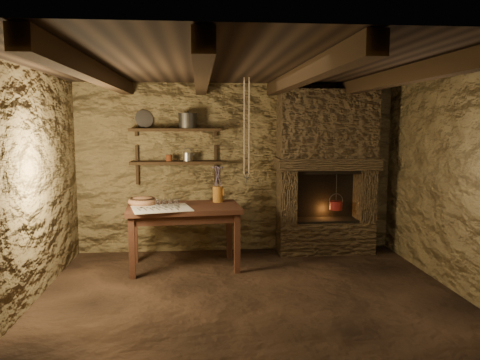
{
  "coord_description": "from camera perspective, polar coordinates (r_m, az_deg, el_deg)",
  "views": [
    {
      "loc": [
        -0.53,
        -4.66,
        1.85
      ],
      "look_at": [
        -0.05,
        0.9,
        1.16
      ],
      "focal_mm": 35.0,
      "sensor_mm": 36.0,
      "label": 1
    }
  ],
  "objects": [
    {
      "name": "wooden_bowl",
      "position": [
        6.11,
        -11.81,
        -2.58
      ],
      "size": [
        0.38,
        0.38,
        0.13
      ],
      "primitive_type": "ellipsoid",
      "rotation": [
        0.0,
        0.0,
        -0.04
      ],
      "color": "#9E6744",
      "rests_on": "work_table"
    },
    {
      "name": "beam_mid_left",
      "position": [
        4.68,
        -4.71,
        12.65
      ],
      "size": [
        0.14,
        3.95,
        0.16
      ],
      "primitive_type": "cube",
      "color": "black",
      "rests_on": "ceiling"
    },
    {
      "name": "back_wall",
      "position": [
        6.71,
        -0.43,
        1.47
      ],
      "size": [
        4.5,
        0.04,
        2.4
      ],
      "primitive_type": "cube",
      "color": "#4F3F25",
      "rests_on": "floor"
    },
    {
      "name": "right_wall",
      "position": [
        5.46,
        25.66,
        -0.5
      ],
      "size": [
        0.04,
        4.0,
        2.4
      ],
      "primitive_type": "cube",
      "color": "#4F3F25",
      "rests_on": "floor"
    },
    {
      "name": "stoneware_jug",
      "position": [
        6.18,
        -2.69,
        -0.79
      ],
      "size": [
        0.17,
        0.17,
        0.48
      ],
      "rotation": [
        0.0,
        0.0,
        -0.26
      ],
      "color": "#96591D",
      "rests_on": "work_table"
    },
    {
      "name": "left_wall",
      "position": [
        5.01,
        -25.04,
        -1.09
      ],
      "size": [
        0.04,
        4.0,
        2.4
      ],
      "primitive_type": "cube",
      "color": "#4F3F25",
      "rests_on": "floor"
    },
    {
      "name": "linen_cloth",
      "position": [
        5.79,
        -9.53,
        -3.44
      ],
      "size": [
        0.8,
        0.7,
        0.01
      ],
      "primitive_type": "cube",
      "rotation": [
        0.0,
        0.0,
        0.23
      ],
      "color": "white",
      "rests_on": "work_table"
    },
    {
      "name": "rusty_tin",
      "position": [
        6.53,
        -8.65,
        2.67
      ],
      "size": [
        0.1,
        0.1,
        0.08
      ],
      "primitive_type": "cylinder",
      "rotation": [
        0.0,
        0.0,
        -0.25
      ],
      "color": "#5A2512",
      "rests_on": "shelf_lower"
    },
    {
      "name": "beam_far_left",
      "position": [
        4.78,
        -17.07,
        12.25
      ],
      "size": [
        0.14,
        3.95,
        0.16
      ],
      "primitive_type": "cube",
      "color": "black",
      "rests_on": "ceiling"
    },
    {
      "name": "tin_pan",
      "position": [
        6.64,
        -11.63,
        7.29
      ],
      "size": [
        0.28,
        0.2,
        0.25
      ],
      "primitive_type": "cylinder",
      "rotation": [
        1.26,
        0.0,
        0.38
      ],
      "color": "#A3A49E",
      "rests_on": "shelf_upper"
    },
    {
      "name": "work_table",
      "position": [
        6.04,
        -6.84,
        -6.61
      ],
      "size": [
        1.47,
        0.91,
        0.8
      ],
      "rotation": [
        0.0,
        0.0,
        0.08
      ],
      "color": "#331A11",
      "rests_on": "floor"
    },
    {
      "name": "floor",
      "position": [
        5.04,
        1.45,
        -14.51
      ],
      "size": [
        4.5,
        4.5,
        0.0
      ],
      "primitive_type": "plane",
      "color": "black",
      "rests_on": "ground"
    },
    {
      "name": "red_pot",
      "position": [
        6.76,
        11.62,
        -2.97
      ],
      "size": [
        0.21,
        0.21,
        0.54
      ],
      "rotation": [
        0.0,
        0.0,
        -0.24
      ],
      "color": "maroon",
      "rests_on": "hearth"
    },
    {
      "name": "small_kettle",
      "position": [
        6.51,
        -6.4,
        2.83
      ],
      "size": [
        0.17,
        0.13,
        0.18
      ],
      "primitive_type": null,
      "rotation": [
        0.0,
        0.0,
        -0.01
      ],
      "color": "#A3A49E",
      "rests_on": "shelf_lower"
    },
    {
      "name": "hanging_ropes",
      "position": [
        5.74,
        0.83,
        6.53
      ],
      "size": [
        0.08,
        0.08,
        1.2
      ],
      "primitive_type": null,
      "color": "tan",
      "rests_on": "ceiling"
    },
    {
      "name": "pewter_cutlery_row",
      "position": [
        5.77,
        -9.55,
        -3.39
      ],
      "size": [
        0.62,
        0.35,
        0.01
      ],
      "primitive_type": null,
      "rotation": [
        0.0,
        0.0,
        0.23
      ],
      "color": "gray",
      "rests_on": "linen_cloth"
    },
    {
      "name": "shelf_lower",
      "position": [
        6.53,
        -7.78,
        2.13
      ],
      "size": [
        1.25,
        0.3,
        0.04
      ],
      "primitive_type": "cube",
      "color": "black",
      "rests_on": "back_wall"
    },
    {
      "name": "shelf_upper",
      "position": [
        6.5,
        -7.85,
        6.09
      ],
      "size": [
        1.25,
        0.3,
        0.04
      ],
      "primitive_type": "cube",
      "color": "black",
      "rests_on": "back_wall"
    },
    {
      "name": "iron_stockpot",
      "position": [
        6.5,
        -6.39,
        7.11
      ],
      "size": [
        0.33,
        0.33,
        0.19
      ],
      "primitive_type": "cylinder",
      "rotation": [
        0.0,
        0.0,
        -0.42
      ],
      "color": "#2D2B28",
      "rests_on": "shelf_upper"
    },
    {
      "name": "front_wall",
      "position": [
        2.79,
        6.17,
        -6.5
      ],
      "size": [
        4.5,
        0.04,
        2.4
      ],
      "primitive_type": "cube",
      "color": "#4F3F25",
      "rests_on": "floor"
    },
    {
      "name": "drinking_glasses",
      "position": [
        5.91,
        -9.23,
        -2.74
      ],
      "size": [
        0.22,
        0.07,
        0.09
      ],
      "primitive_type": null,
      "color": "silver",
      "rests_on": "linen_cloth"
    },
    {
      "name": "beam_mid_right",
      "position": [
        4.79,
        7.64,
        12.48
      ],
      "size": [
        0.14,
        3.95,
        0.16
      ],
      "primitive_type": "cube",
      "color": "black",
      "rests_on": "ceiling"
    },
    {
      "name": "hearth",
      "position": [
        6.7,
        10.46,
        1.57
      ],
      "size": [
        1.43,
        0.51,
        2.3
      ],
      "color": "#322519",
      "rests_on": "floor"
    },
    {
      "name": "beam_far_right",
      "position": [
        5.1,
        18.91,
        11.84
      ],
      "size": [
        0.14,
        3.95,
        0.16
      ],
      "primitive_type": "cube",
      "color": "black",
      "rests_on": "ceiling"
    },
    {
      "name": "ceiling",
      "position": [
        4.72,
        1.55,
        13.72
      ],
      "size": [
        4.5,
        4.0,
        0.04
      ],
      "primitive_type": "cube",
      "color": "black",
      "rests_on": "back_wall"
    }
  ]
}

